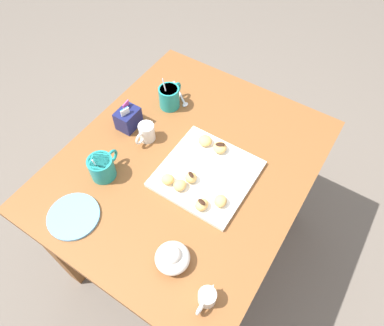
% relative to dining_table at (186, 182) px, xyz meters
% --- Properties ---
extents(ground_plane, '(8.00, 8.00, 0.00)m').
position_rel_dining_table_xyz_m(ground_plane, '(0.00, 0.00, -0.62)').
color(ground_plane, '#665B51').
extents(dining_table, '(1.02, 0.85, 0.75)m').
position_rel_dining_table_xyz_m(dining_table, '(0.00, 0.00, 0.00)').
color(dining_table, brown).
rests_on(dining_table, ground_plane).
extents(pastry_plate_square, '(0.32, 0.32, 0.02)m').
position_rel_dining_table_xyz_m(pastry_plate_square, '(-0.01, -0.09, 0.14)').
color(pastry_plate_square, silver).
rests_on(pastry_plate_square, dining_table).
extents(coffee_mug_teal_left, '(0.13, 0.09, 0.13)m').
position_rel_dining_table_xyz_m(coffee_mug_teal_left, '(-0.20, 0.22, 0.18)').
color(coffee_mug_teal_left, teal).
rests_on(coffee_mug_teal_left, dining_table).
extents(coffee_mug_teal_right, '(0.12, 0.08, 0.14)m').
position_rel_dining_table_xyz_m(coffee_mug_teal_right, '(0.21, 0.22, 0.18)').
color(coffee_mug_teal_right, teal).
rests_on(coffee_mug_teal_right, dining_table).
extents(cream_pitcher_white, '(0.10, 0.06, 0.07)m').
position_rel_dining_table_xyz_m(cream_pitcher_white, '(0.01, 0.19, 0.17)').
color(cream_pitcher_white, silver).
rests_on(cream_pitcher_white, dining_table).
extents(sugar_caddy, '(0.09, 0.07, 0.11)m').
position_rel_dining_table_xyz_m(sugar_caddy, '(0.03, 0.29, 0.17)').
color(sugar_caddy, '#191E51').
rests_on(sugar_caddy, dining_table).
extents(ice_cream_bowl, '(0.11, 0.11, 0.08)m').
position_rel_dining_table_xyz_m(ice_cream_bowl, '(-0.33, -0.17, 0.17)').
color(ice_cream_bowl, silver).
rests_on(ice_cream_bowl, dining_table).
extents(chocolate_sauce_pitcher, '(0.09, 0.05, 0.06)m').
position_rel_dining_table_xyz_m(chocolate_sauce_pitcher, '(-0.37, -0.32, 0.16)').
color(chocolate_sauce_pitcher, silver).
rests_on(chocolate_sauce_pitcher, dining_table).
extents(saucer_sky_left, '(0.17, 0.17, 0.01)m').
position_rel_dining_table_xyz_m(saucer_sky_left, '(-0.39, 0.19, 0.14)').
color(saucer_sky_left, '#66A8DB').
rests_on(saucer_sky_left, dining_table).
extents(loose_spoon_near_saucer, '(0.11, 0.13, 0.01)m').
position_rel_dining_table_xyz_m(loose_spoon_near_saucer, '(0.27, 0.20, 0.14)').
color(loose_spoon_near_saucer, silver).
rests_on(loose_spoon_near_saucer, dining_table).
extents(beignet_0, '(0.06, 0.06, 0.04)m').
position_rel_dining_table_xyz_m(beignet_0, '(-0.11, 0.00, 0.17)').
color(beignet_0, '#E5B260').
rests_on(beignet_0, pastry_plate_square).
extents(beignet_1, '(0.05, 0.05, 0.04)m').
position_rel_dining_table_xyz_m(beignet_1, '(-0.06, -0.06, 0.17)').
color(beignet_1, '#E5B260').
rests_on(beignet_1, pastry_plate_square).
extents(chocolate_drizzle_1, '(0.03, 0.03, 0.00)m').
position_rel_dining_table_xyz_m(chocolate_drizzle_1, '(-0.06, -0.06, 0.19)').
color(chocolate_drizzle_1, black).
rests_on(chocolate_drizzle_1, beignet_1).
extents(beignet_2, '(0.05, 0.05, 0.03)m').
position_rel_dining_table_xyz_m(beignet_2, '(-0.11, -0.05, 0.17)').
color(beignet_2, '#E5B260').
rests_on(beignet_2, pastry_plate_square).
extents(beignet_3, '(0.05, 0.05, 0.03)m').
position_rel_dining_table_xyz_m(beignet_3, '(-0.13, -0.15, 0.17)').
color(beignet_3, '#E5B260').
rests_on(beignet_3, pastry_plate_square).
extents(chocolate_drizzle_3, '(0.02, 0.03, 0.00)m').
position_rel_dining_table_xyz_m(chocolate_drizzle_3, '(-0.13, -0.15, 0.18)').
color(chocolate_drizzle_3, black).
rests_on(chocolate_drizzle_3, beignet_3).
extents(beignet_4, '(0.07, 0.07, 0.03)m').
position_rel_dining_table_xyz_m(beignet_4, '(0.10, -0.08, 0.17)').
color(beignet_4, '#E5B260').
rests_on(beignet_4, pastry_plate_square).
extents(chocolate_drizzle_4, '(0.03, 0.04, 0.00)m').
position_rel_dining_table_xyz_m(chocolate_drizzle_4, '(0.10, -0.08, 0.19)').
color(chocolate_drizzle_4, black).
rests_on(chocolate_drizzle_4, beignet_4).
extents(beignet_5, '(0.06, 0.06, 0.03)m').
position_rel_dining_table_xyz_m(beignet_5, '(-0.09, -0.19, 0.17)').
color(beignet_5, '#E5B260').
rests_on(beignet_5, pastry_plate_square).
extents(beignet_6, '(0.06, 0.06, 0.03)m').
position_rel_dining_table_xyz_m(beignet_6, '(0.10, -0.02, 0.17)').
color(beignet_6, '#E5B260').
rests_on(beignet_6, pastry_plate_square).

